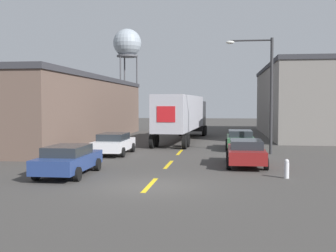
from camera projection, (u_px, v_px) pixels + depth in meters
ground_plane at (149, 186)px, 17.03m from camera, size 160.00×160.00×0.00m
road_centerline at (169, 164)px, 23.07m from camera, size 0.20×14.79×0.01m
warehouse_left at (50, 109)px, 38.26m from camera, size 10.99×27.70×5.73m
warehouse_right at (326, 101)px, 43.74m from camera, size 12.54×22.46×7.25m
semi_truck at (183, 114)px, 37.92m from camera, size 3.71×15.93×4.03m
parked_car_left_near at (68, 159)px, 19.58m from camera, size 2.10×4.68×1.40m
parked_car_right_mid at (240, 139)px, 30.76m from camera, size 2.10×4.68×1.40m
parked_car_left_far at (114, 143)px, 27.68m from camera, size 2.10×4.68×1.40m
parked_car_right_near at (246, 152)px, 22.63m from camera, size 2.10×4.68×1.40m
water_tower at (127, 44)px, 76.75m from camera, size 5.13×5.13×16.97m
street_lamp at (265, 86)px, 27.73m from camera, size 3.10×0.32×7.66m
fire_hydrant at (287, 169)px, 18.79m from camera, size 0.22×0.22×0.87m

